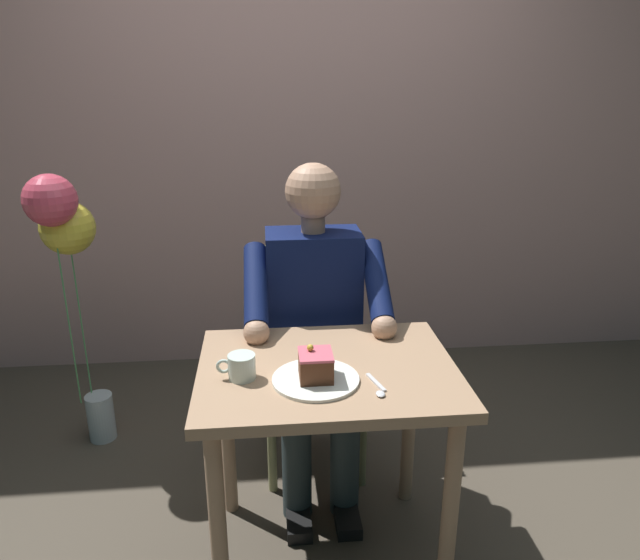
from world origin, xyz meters
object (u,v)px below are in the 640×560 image
Objects in this scene: balloon_display at (66,247)px; coffee_cup at (241,366)px; dessert_spoon at (378,388)px; chair at (312,346)px; seated_person at (315,326)px; dining_table at (327,399)px; cake_slice at (316,365)px.

coffee_cup is at bearing 131.52° from balloon_display.
chair is at bearing -80.25° from dessert_spoon.
balloon_display is at bearing -19.21° from seated_person.
dessert_spoon is (-0.13, 0.16, 0.12)m from dining_table.
cake_slice is at bearing -21.78° from dessert_spoon.
balloon_display is (0.99, -0.77, 0.31)m from dining_table.
dining_table is at bearing 90.00° from chair.
coffee_cup is at bearing 61.14° from seated_person.
cake_slice reaches higher than dining_table.
coffee_cup is 0.10× the size of balloon_display.
chair is at bearing 170.00° from balloon_display.
balloon_display reaches higher than coffee_cup.
dessert_spoon is at bearing 158.22° from cake_slice.
coffee_cup is at bearing 67.90° from chair.
coffee_cup is 0.82× the size of dessert_spoon.
seated_person reaches higher than dessert_spoon.
dessert_spoon reaches higher than dining_table.
balloon_display is at bearing -48.48° from coffee_cup.
chair is at bearing -90.00° from dining_table.
seated_person is 9.03× the size of dessert_spoon.
coffee_cup is (0.22, -0.04, -0.01)m from cake_slice.
seated_person is 1.08m from balloon_display.
balloon_display is (1.12, -0.93, 0.19)m from dessert_spoon.
dessert_spoon is 1.47m from balloon_display.
cake_slice is (0.04, 0.09, 0.17)m from dining_table.
seated_person is at bearing -90.00° from dining_table.
dining_table is 0.65× the size of balloon_display.
seated_person is 10.96× the size of coffee_cup.
dining_table is 6.84× the size of coffee_cup.
seated_person is (0.00, -0.43, 0.07)m from dining_table.
coffee_cup is at bearing -15.33° from dessert_spoon.
seated_person is 1.05× the size of balloon_display.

